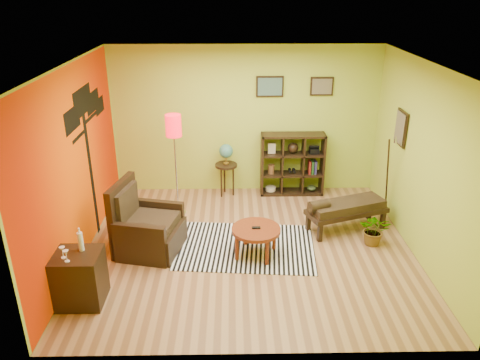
{
  "coord_description": "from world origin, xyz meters",
  "views": [
    {
      "loc": [
        -0.25,
        -6.27,
        3.82
      ],
      "look_at": [
        -0.13,
        0.22,
        1.05
      ],
      "focal_mm": 35.0,
      "sensor_mm": 36.0,
      "label": 1
    }
  ],
  "objects_px": {
    "floor_lamp": "(174,135)",
    "globe_table": "(226,157)",
    "side_cabinet": "(79,278)",
    "potted_plant": "(374,233)",
    "coffee_table": "(256,232)",
    "bench": "(345,208)",
    "cube_shelf": "(293,164)",
    "armchair": "(145,230)"
  },
  "relations": [
    {
      "from": "side_cabinet",
      "to": "globe_table",
      "type": "bearing_deg",
      "value": 60.45
    },
    {
      "from": "globe_table",
      "to": "coffee_table",
      "type": "bearing_deg",
      "value": -78.0
    },
    {
      "from": "armchair",
      "to": "potted_plant",
      "type": "distance_m",
      "value": 3.54
    },
    {
      "from": "armchair",
      "to": "globe_table",
      "type": "bearing_deg",
      "value": 58.55
    },
    {
      "from": "coffee_table",
      "to": "globe_table",
      "type": "height_order",
      "value": "globe_table"
    },
    {
      "from": "potted_plant",
      "to": "cube_shelf",
      "type": "bearing_deg",
      "value": 118.28
    },
    {
      "from": "coffee_table",
      "to": "floor_lamp",
      "type": "height_order",
      "value": "floor_lamp"
    },
    {
      "from": "floor_lamp",
      "to": "globe_table",
      "type": "height_order",
      "value": "floor_lamp"
    },
    {
      "from": "coffee_table",
      "to": "side_cabinet",
      "type": "relative_size",
      "value": 0.72
    },
    {
      "from": "coffee_table",
      "to": "cube_shelf",
      "type": "bearing_deg",
      "value": 69.9
    },
    {
      "from": "coffee_table",
      "to": "floor_lamp",
      "type": "relative_size",
      "value": 0.4
    },
    {
      "from": "side_cabinet",
      "to": "globe_table",
      "type": "distance_m",
      "value": 3.75
    },
    {
      "from": "globe_table",
      "to": "potted_plant",
      "type": "bearing_deg",
      "value": -39.24
    },
    {
      "from": "floor_lamp",
      "to": "bench",
      "type": "xyz_separation_m",
      "value": [
        2.81,
        -0.64,
        -1.07
      ]
    },
    {
      "from": "globe_table",
      "to": "bench",
      "type": "height_order",
      "value": "globe_table"
    },
    {
      "from": "coffee_table",
      "to": "armchair",
      "type": "distance_m",
      "value": 1.69
    },
    {
      "from": "armchair",
      "to": "cube_shelf",
      "type": "bearing_deg",
      "value": 39.34
    },
    {
      "from": "cube_shelf",
      "to": "side_cabinet",
      "type": "bearing_deg",
      "value": -133.35
    },
    {
      "from": "coffee_table",
      "to": "globe_table",
      "type": "distance_m",
      "value": 2.25
    },
    {
      "from": "side_cabinet",
      "to": "potted_plant",
      "type": "distance_m",
      "value": 4.38
    },
    {
      "from": "side_cabinet",
      "to": "bench",
      "type": "height_order",
      "value": "side_cabinet"
    },
    {
      "from": "coffee_table",
      "to": "side_cabinet",
      "type": "xyz_separation_m",
      "value": [
        -2.3,
        -1.08,
        -0.03
      ]
    },
    {
      "from": "floor_lamp",
      "to": "potted_plant",
      "type": "xyz_separation_m",
      "value": [
        3.18,
        -1.11,
        -1.26
      ]
    },
    {
      "from": "coffee_table",
      "to": "armchair",
      "type": "xyz_separation_m",
      "value": [
        -1.68,
        0.18,
        -0.05
      ]
    },
    {
      "from": "floor_lamp",
      "to": "cube_shelf",
      "type": "bearing_deg",
      "value": 21.65
    },
    {
      "from": "coffee_table",
      "to": "armchair",
      "type": "relative_size",
      "value": 0.66
    },
    {
      "from": "side_cabinet",
      "to": "floor_lamp",
      "type": "distance_m",
      "value": 2.87
    },
    {
      "from": "cube_shelf",
      "to": "armchair",
      "type": "bearing_deg",
      "value": -140.66
    },
    {
      "from": "coffee_table",
      "to": "bench",
      "type": "xyz_separation_m",
      "value": [
        1.49,
        0.74,
        0.01
      ]
    },
    {
      "from": "side_cabinet",
      "to": "floor_lamp",
      "type": "height_order",
      "value": "floor_lamp"
    },
    {
      "from": "coffee_table",
      "to": "bench",
      "type": "distance_m",
      "value": 1.67
    },
    {
      "from": "globe_table",
      "to": "armchair",
      "type": "bearing_deg",
      "value": -121.45
    },
    {
      "from": "armchair",
      "to": "cube_shelf",
      "type": "relative_size",
      "value": 0.92
    },
    {
      "from": "globe_table",
      "to": "cube_shelf",
      "type": "height_order",
      "value": "cube_shelf"
    },
    {
      "from": "armchair",
      "to": "coffee_table",
      "type": "bearing_deg",
      "value": -6.24
    },
    {
      "from": "cube_shelf",
      "to": "bench",
      "type": "distance_m",
      "value": 1.64
    },
    {
      "from": "coffee_table",
      "to": "cube_shelf",
      "type": "xyz_separation_m",
      "value": [
        0.81,
        2.22,
        0.21
      ]
    },
    {
      "from": "armchair",
      "to": "bench",
      "type": "distance_m",
      "value": 3.22
    },
    {
      "from": "potted_plant",
      "to": "floor_lamp",
      "type": "bearing_deg",
      "value": 160.74
    },
    {
      "from": "globe_table",
      "to": "bench",
      "type": "relative_size",
      "value": 0.72
    },
    {
      "from": "globe_table",
      "to": "bench",
      "type": "distance_m",
      "value": 2.45
    },
    {
      "from": "cube_shelf",
      "to": "potted_plant",
      "type": "distance_m",
      "value": 2.25
    }
  ]
}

